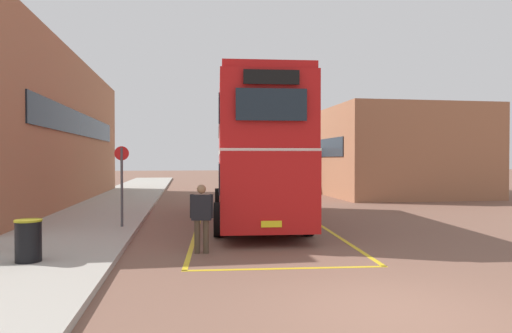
{
  "coord_description": "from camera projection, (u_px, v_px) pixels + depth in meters",
  "views": [
    {
      "loc": [
        -3.02,
        -6.04,
        2.25
      ],
      "look_at": [
        -0.11,
        12.33,
        1.94
      ],
      "focal_mm": 31.17,
      "sensor_mm": 36.0,
      "label": 1
    }
  ],
  "objects": [
    {
      "name": "bus_stop_sign",
      "position": [
        122.0,
        178.0,
        13.86
      ],
      "size": [
        0.44,
        0.08,
        2.51
      ],
      "color": "#4C4C51",
      "rests_on": "sidewalk_left"
    },
    {
      "name": "pedestrian_boarding",
      "position": [
        202.0,
        214.0,
        10.56
      ],
      "size": [
        0.55,
        0.29,
        1.64
      ],
      "color": "#473828",
      "rests_on": "ground"
    },
    {
      "name": "single_deck_bus",
      "position": [
        276.0,
        167.0,
        33.43
      ],
      "size": [
        2.94,
        9.09,
        3.02
      ],
      "color": "black",
      "rests_on": "ground"
    },
    {
      "name": "bay_marking_yellow",
      "position": [
        262.0,
        230.0,
        14.11
      ],
      "size": [
        5.1,
        12.23,
        0.01
      ],
      "color": "gold",
      "rests_on": "ground"
    },
    {
      "name": "depot_building_right",
      "position": [
        380.0,
        153.0,
        29.87
      ],
      "size": [
        8.85,
        13.3,
        5.35
      ],
      "color": "#9E6647",
      "rests_on": "ground"
    },
    {
      "name": "double_decker_bus",
      "position": [
        255.0,
        152.0,
        15.95
      ],
      "size": [
        3.4,
        10.08,
        4.75
      ],
      "color": "black",
      "rests_on": "ground"
    },
    {
      "name": "sidewalk_left",
      "position": [
        115.0,
        203.0,
        22.04
      ],
      "size": [
        4.0,
        57.6,
        0.14
      ],
      "primitive_type": "cube",
      "color": "#A39E93",
      "rests_on": "ground"
    },
    {
      "name": "ground_plane",
      "position": [
        251.0,
        207.0,
        20.69
      ],
      "size": [
        135.6,
        135.6,
        0.0
      ],
      "primitive_type": "plane",
      "color": "brown"
    },
    {
      "name": "brick_building_left",
      "position": [
        13.0,
        131.0,
        21.51
      ],
      "size": [
        6.44,
        20.72,
        7.19
      ],
      "color": "#9E6647",
      "rests_on": "ground"
    },
    {
      "name": "litter_bin",
      "position": [
        28.0,
        240.0,
        9.11
      ],
      "size": [
        0.54,
        0.54,
        0.87
      ],
      "color": "black",
      "rests_on": "sidewalk_left"
    }
  ]
}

